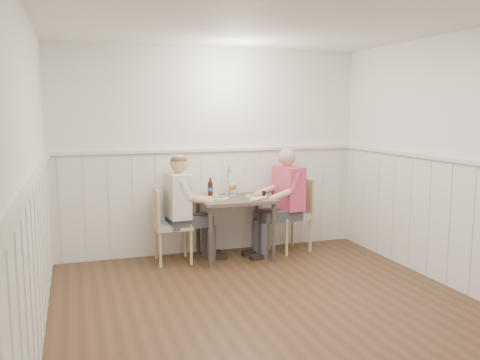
{
  "coord_description": "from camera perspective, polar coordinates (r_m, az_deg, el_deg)",
  "views": [
    {
      "loc": [
        -1.68,
        -4.03,
        1.82
      ],
      "look_at": [
        0.19,
        1.64,
        1.0
      ],
      "focal_mm": 38.0,
      "sensor_mm": 36.0,
      "label": 1
    }
  ],
  "objects": [
    {
      "name": "diner_cream",
      "position": [
        6.14,
        -6.66,
        -4.11
      ],
      "size": [
        0.64,
        0.45,
        1.33
      ],
      "color": "#3F3F47",
      "rests_on": "ground"
    },
    {
      "name": "wainscot",
      "position": [
        5.13,
        1.37,
        -4.91
      ],
      "size": [
        4.0,
        4.49,
        1.34
      ],
      "color": "white",
      "rests_on": "ground"
    },
    {
      "name": "chair_left",
      "position": [
        6.16,
        -8.06,
        -4.73
      ],
      "size": [
        0.44,
        0.44,
        0.9
      ],
      "color": "tan",
      "rests_on": "ground"
    },
    {
      "name": "dining_table",
      "position": [
        6.27,
        -0.57,
        -2.96
      ],
      "size": [
        0.89,
        0.7,
        0.75
      ],
      "color": "#4D4437",
      "rests_on": "ground"
    },
    {
      "name": "rolled_napkin",
      "position": [
        6.05,
        1.83,
        -2.17
      ],
      "size": [
        0.18,
        0.13,
        0.04
      ],
      "color": "white",
      "rests_on": "dining_table"
    },
    {
      "name": "grass_vase",
      "position": [
        6.44,
        -1.45,
        -0.09
      ],
      "size": [
        0.05,
        0.05,
        0.41
      ],
      "color": "silver",
      "rests_on": "dining_table"
    },
    {
      "name": "gingham_mat",
      "position": [
        6.37,
        -3.51,
        -1.84
      ],
      "size": [
        0.29,
        0.24,
        0.01
      ],
      "color": "#5D7AAF",
      "rests_on": "dining_table"
    },
    {
      "name": "beer_glass_b",
      "position": [
        6.38,
        -1.0,
        -0.86
      ],
      "size": [
        0.06,
        0.06,
        0.16
      ],
      "color": "silver",
      "rests_on": "dining_table"
    },
    {
      "name": "beer_bottle",
      "position": [
        6.38,
        -3.35,
        -0.91
      ],
      "size": [
        0.06,
        0.06,
        0.23
      ],
      "color": "black",
      "rests_on": "dining_table"
    },
    {
      "name": "plate_diner",
      "position": [
        6.18,
        -2.43,
        -1.97
      ],
      "size": [
        0.24,
        0.24,
        0.06
      ],
      "color": "white",
      "rests_on": "dining_table"
    },
    {
      "name": "plate_man",
      "position": [
        6.31,
        1.82,
        -1.74
      ],
      "size": [
        0.26,
        0.26,
        0.07
      ],
      "color": "white",
      "rests_on": "dining_table"
    },
    {
      "name": "chair_right",
      "position": [
        6.67,
        6.04,
        -3.56
      ],
      "size": [
        0.53,
        0.53,
        0.94
      ],
      "color": "tan",
      "rests_on": "ground"
    },
    {
      "name": "beer_glass_a",
      "position": [
        6.46,
        -0.64,
        -0.76
      ],
      "size": [
        0.06,
        0.06,
        0.16
      ],
      "color": "silver",
      "rests_on": "dining_table"
    },
    {
      "name": "room_shell",
      "position": [
        4.38,
        4.43,
        3.84
      ],
      "size": [
        4.04,
        4.54,
        2.6
      ],
      "color": "white",
      "rests_on": "ground"
    },
    {
      "name": "ground_plane",
      "position": [
        4.73,
        4.23,
        -14.83
      ],
      "size": [
        4.5,
        4.5,
        0.0
      ],
      "primitive_type": "plane",
      "color": "#432F1C"
    },
    {
      "name": "man_in_pink",
      "position": [
        6.51,
        5.14,
        -3.24
      ],
      "size": [
        0.68,
        0.48,
        1.37
      ],
      "color": "#3F3F47",
      "rests_on": "ground"
    }
  ]
}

